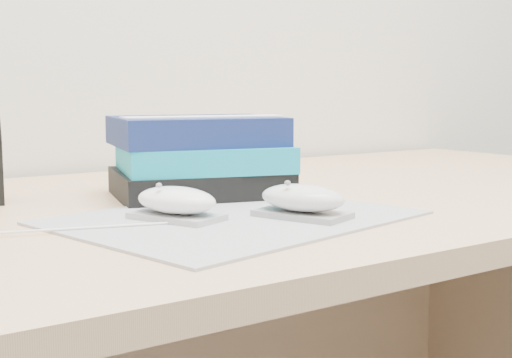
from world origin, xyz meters
TOP-DOWN VIEW (x-y plane):
  - desk at (0.00, 1.64)m, footprint 1.60×0.80m
  - mousepad at (-0.17, 1.43)m, footprint 0.45×0.38m
  - mouse_rear at (-0.23, 1.45)m, footprint 0.09×0.12m
  - mouse_front at (-0.10, 1.38)m, footprint 0.09×0.12m
  - usb_cable at (-0.34, 1.46)m, footprint 0.21×0.06m
  - book_stack at (-0.11, 1.61)m, footprint 0.28×0.24m

SIDE VIEW (x-z plane):
  - desk at x=0.00m, z-range 0.13..0.86m
  - mousepad at x=-0.17m, z-range 0.73..0.73m
  - usb_cable at x=-0.34m, z-range 0.73..0.74m
  - mouse_rear at x=-0.23m, z-range 0.73..0.78m
  - mouse_front at x=-0.10m, z-range 0.73..0.78m
  - book_stack at x=-0.11m, z-range 0.73..0.84m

